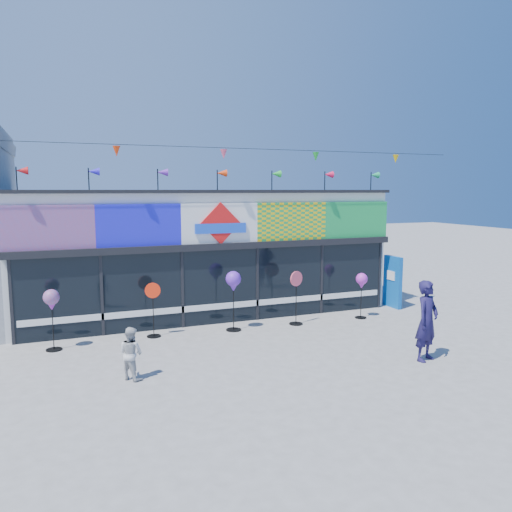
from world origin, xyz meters
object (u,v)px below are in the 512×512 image
blue_sign (393,282)px  spinner_2 (233,283)px  spinner_4 (362,282)px  child (131,353)px  spinner_3 (296,296)px  adult_man (427,321)px  spinner_1 (153,308)px  spinner_0 (52,302)px

blue_sign → spinner_2: 6.22m
spinner_4 → child: spinner_4 is taller
spinner_3 → adult_man: 4.34m
blue_sign → spinner_1: 8.47m
spinner_0 → child: size_ratio=1.37×
spinner_1 → child: spinner_1 is taller
spinner_3 → child: (-5.31, -2.70, -0.29)m
spinner_1 → spinner_3: (4.29, -0.29, 0.06)m
blue_sign → adult_man: bearing=-118.7°
spinner_2 → child: spinner_2 is taller
spinner_1 → child: 3.17m
spinner_0 → child: 3.25m
blue_sign → spinner_3: 4.24m
blue_sign → spinner_4: 2.11m
spinner_1 → spinner_2: size_ratio=0.87×
child → spinner_0: bearing=-8.8°
spinner_2 → spinner_4: bearing=-2.2°
spinner_0 → adult_man: adult_man is taller
spinner_1 → spinner_3: size_ratio=0.93×
spinner_4 → child: (-7.58, -2.61, -0.59)m
blue_sign → spinner_2: bearing=-173.2°
spinner_4 → spinner_0: bearing=179.2°
spinner_1 → spinner_2: 2.38m
spinner_2 → spinner_3: 2.07m
spinner_4 → adult_man: (-0.79, -3.99, -0.20)m
spinner_1 → child: bearing=-108.7°
adult_man → spinner_1: bearing=121.1°
spinner_2 → spinner_3: spinner_2 is taller
spinner_0 → child: spinner_0 is taller
adult_man → spinner_4: bearing=57.0°
spinner_2 → child: (-3.31, -2.77, -0.83)m
spinner_3 → adult_man: bearing=-70.0°
spinner_1 → spinner_3: 4.30m
blue_sign → spinner_4: (-1.89, -0.91, 0.27)m
spinner_1 → spinner_4: size_ratio=1.05×
adult_man → child: bearing=146.7°
spinner_1 → spinner_2: (2.30, -0.22, 0.60)m
spinner_3 → child: bearing=-153.1°
blue_sign → child: blue_sign is taller
spinner_4 → spinner_1: bearing=176.7°
spinner_0 → spinner_3: (6.90, -0.04, -0.40)m
spinner_3 → spinner_4: spinner_3 is taller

